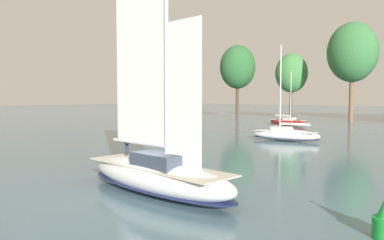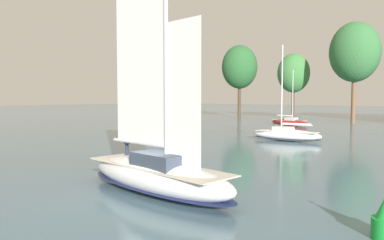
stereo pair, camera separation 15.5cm
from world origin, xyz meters
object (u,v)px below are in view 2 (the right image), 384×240
object	(u,v)px
tree_shore_left	(240,67)
sailboat_main	(156,171)
sailboat_moored_far_slip	(286,134)
tree_shore_right	(294,73)
sailboat_moored_near_marina	(290,122)
tree_shore_center	(355,52)

from	to	relation	value
tree_shore_left	sailboat_main	distance (m)	72.53
tree_shore_left	sailboat_moored_far_slip	bearing A→B (deg)	-49.99
sailboat_main	sailboat_moored_far_slip	xyz separation A→B (m)	(-5.48, 26.60, -0.42)
tree_shore_right	sailboat_moored_near_marina	bearing A→B (deg)	-66.26
tree_shore_left	tree_shore_right	world-z (taller)	tree_shore_left
tree_shore_left	sailboat_moored_far_slip	world-z (taller)	tree_shore_left
tree_shore_center	sailboat_moored_near_marina	world-z (taller)	tree_shore_center
tree_shore_right	sailboat_moored_near_marina	xyz separation A→B (m)	(8.32, -18.91, -9.90)
tree_shore_left	tree_shore_center	distance (m)	26.28
tree_shore_right	sailboat_moored_near_marina	size ratio (longest dim) A/B	1.53
sailboat_main	sailboat_moored_near_marina	world-z (taller)	sailboat_main
tree_shore_left	sailboat_moored_far_slip	size ratio (longest dim) A/B	1.56
tree_shore_left	tree_shore_right	size ratio (longest dim) A/B	1.16
tree_shore_right	sailboat_moored_far_slip	world-z (taller)	tree_shore_right
tree_shore_center	sailboat_moored_far_slip	world-z (taller)	tree_shore_center
tree_shore_left	sailboat_moored_far_slip	distance (m)	48.01
tree_shore_center	sailboat_moored_near_marina	distance (m)	21.01
tree_shore_left	sailboat_main	world-z (taller)	tree_shore_left
sailboat_moored_far_slip	tree_shore_right	bearing A→B (deg)	114.38
sailboat_moored_near_marina	sailboat_moored_far_slip	bearing A→B (deg)	-65.07
sailboat_moored_near_marina	sailboat_moored_far_slip	size ratio (longest dim) A/B	0.88
tree_shore_right	sailboat_moored_far_slip	bearing A→B (deg)	-65.62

